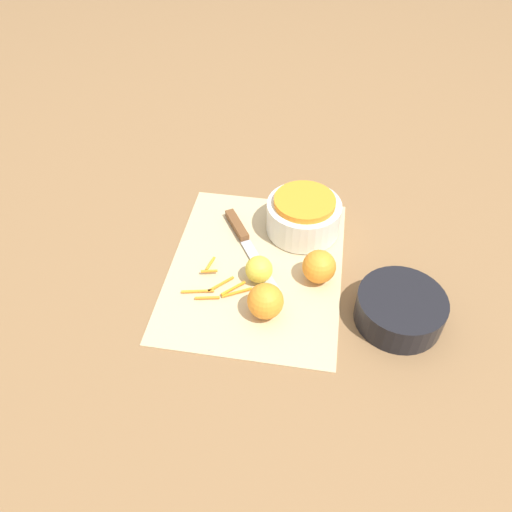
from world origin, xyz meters
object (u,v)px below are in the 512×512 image
knife (242,235)px  orange_left (265,301)px  bowl_speckled (304,215)px  bowl_dark (400,309)px  orange_right (319,267)px  lemon (259,269)px

knife → orange_left: (0.20, 0.08, 0.03)m
knife → bowl_speckled: bearing=77.9°
bowl_speckled → orange_left: (0.25, -0.05, -0.01)m
bowl_dark → orange_right: orange_right is taller
bowl_dark → orange_right: (-0.08, -0.16, 0.01)m
bowl_speckled → orange_left: size_ratio=2.35×
bowl_speckled → bowl_dark: bearing=42.8°
bowl_dark → orange_left: bearing=-83.2°
orange_left → lemon: orange_left is taller
knife → orange_left: bearing=-10.4°
bowl_speckled → knife: (0.05, -0.13, -0.04)m
bowl_speckled → bowl_dark: bowl_speckled is taller
bowl_dark → lemon: same height
bowl_dark → lemon: (-0.06, -0.28, 0.00)m
orange_left → knife: bearing=-158.1°
bowl_dark → knife: size_ratio=0.71×
orange_right → bowl_speckled: bearing=-162.5°
bowl_dark → lemon: size_ratio=2.98×
orange_right → lemon: orange_right is taller
bowl_speckled → lemon: 0.18m
knife → orange_right: 0.20m
bowl_speckled → orange_right: (0.14, 0.05, -0.01)m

